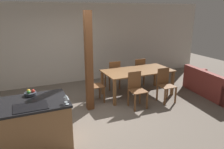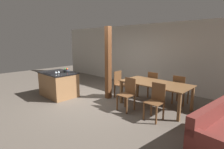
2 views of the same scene
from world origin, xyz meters
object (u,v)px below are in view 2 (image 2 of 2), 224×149
object	(u,v)px
fruit_bowl	(66,70)
dining_chair_far_left	(154,84)
dining_chair_far_right	(180,89)
dining_table	(155,85)
dining_chair_head_end	(120,84)
dining_chair_near_right	(156,101)
wine_glass_middle	(59,72)
wine_glass_near	(56,72)
timber_post	(108,63)
kitchen_island	(59,84)
dining_chair_near_left	(128,93)

from	to	relation	value
fruit_bowl	dining_chair_far_left	xyz separation A→B (m)	(2.59, 1.86, -0.44)
dining_chair_far_right	fruit_bowl	bearing A→B (deg)	28.01
dining_table	dining_chair_head_end	bearing A→B (deg)	-180.00
dining_table	dining_chair_head_end	size ratio (longest dim) A/B	2.18
dining_chair_near_right	wine_glass_middle	bearing A→B (deg)	-160.98
fruit_bowl	wine_glass_near	size ratio (longest dim) A/B	1.53
dining_chair_near_right	timber_post	size ratio (longest dim) A/B	0.38
dining_chair_far_left	wine_glass_middle	bearing A→B (deg)	50.66
wine_glass_middle	dining_chair_near_right	bearing A→B (deg)	19.02
kitchen_island	wine_glass_near	size ratio (longest dim) A/B	9.21
wine_glass_middle	dining_chair_near_left	distance (m)	2.33
kitchen_island	dining_table	world-z (taller)	kitchen_island
dining_table	dining_chair_head_end	distance (m)	1.40
dining_table	dining_chair_near_left	bearing A→B (deg)	-121.84
dining_chair_near_right	timber_post	world-z (taller)	timber_post
fruit_bowl	dining_chair_far_right	world-z (taller)	fruit_bowl
fruit_bowl	wine_glass_middle	distance (m)	0.84
dining_chair_far_left	timber_post	bearing A→B (deg)	43.82
dining_chair_near_right	dining_chair_far_right	distance (m)	1.47
dining_chair_near_left	dining_chair_far_left	size ratio (longest dim) A/B	1.00
dining_chair_near_right	dining_chair_head_end	bearing A→B (deg)	158.27
dining_chair_near_right	dining_chair_head_end	size ratio (longest dim) A/B	1.00
kitchen_island	dining_chair_head_end	bearing A→B (deg)	40.61
dining_chair_near_right	kitchen_island	bearing A→B (deg)	-168.48
wine_glass_near	dining_chair_near_right	world-z (taller)	wine_glass_near
kitchen_island	dining_chair_near_left	xyz separation A→B (m)	(2.63, 0.72, 0.05)
fruit_bowl	dining_chair_near_right	size ratio (longest dim) A/B	0.24
dining_chair_far_right	timber_post	xyz separation A→B (m)	(-2.07, -1.11, 0.74)
wine_glass_middle	dining_chair_head_end	bearing A→B (deg)	57.71
timber_post	wine_glass_near	bearing A→B (deg)	-120.95
dining_chair_near_right	timber_post	distance (m)	2.22
wine_glass_near	dining_chair_far_left	world-z (taller)	wine_glass_near
dining_chair_near_left	timber_post	size ratio (longest dim) A/B	0.38
kitchen_island	timber_post	world-z (taller)	timber_post
dining_chair_near_left	timber_post	bearing A→B (deg)	162.59
wine_glass_middle	dining_table	distance (m)	3.07
wine_glass_near	dining_chair_head_end	distance (m)	2.21
fruit_bowl	dining_chair_far_left	size ratio (longest dim) A/B	0.24
fruit_bowl	dining_table	bearing A→B (deg)	20.32
timber_post	dining_chair_near_right	bearing A→B (deg)	-9.93
wine_glass_middle	dining_chair_far_left	world-z (taller)	wine_glass_middle
dining_chair_far_left	dining_chair_far_right	size ratio (longest dim) A/B	1.00
dining_chair_near_right	dining_chair_far_left	xyz separation A→B (m)	(-0.91, 1.47, 0.00)
dining_chair_near_left	dining_chair_head_end	distance (m)	1.19
timber_post	kitchen_island	bearing A→B (deg)	-143.71
fruit_bowl	dining_chair_far_right	bearing A→B (deg)	28.01
wine_glass_middle	dining_chair_head_end	distance (m)	2.13
dining_chair_head_end	timber_post	distance (m)	0.86
dining_chair_far_left	dining_chair_near_right	bearing A→B (deg)	121.84
dining_chair_far_right	dining_chair_near_right	bearing A→B (deg)	90.00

